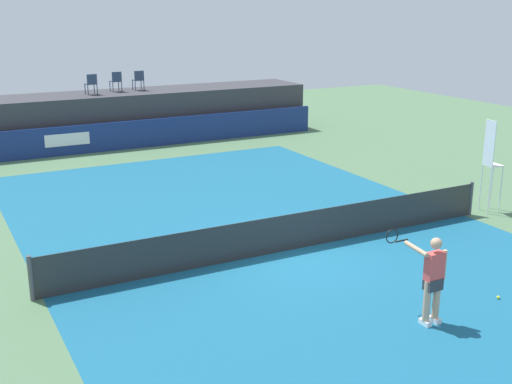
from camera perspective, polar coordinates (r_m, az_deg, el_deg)
The scene contains 13 objects.
ground_plane at distance 18.97m, azimuth -1.78°, elevation -2.21°, with size 48.00×48.00×0.00m, color #4C704C.
court_inner at distance 16.49m, azimuth 2.82°, elevation -5.12°, with size 12.00×22.00×0.00m, color #16597A.
sponsor_wall at distance 28.35m, azimuth -11.20°, elevation 4.92°, with size 18.00×0.22×1.20m.
spectator_platform at distance 29.97m, azimuth -12.24°, elevation 6.44°, with size 18.00×2.80×2.20m, color #38383D.
spectator_chair_far_left at distance 29.20m, azimuth -14.24°, elevation 9.23°, with size 0.47×0.47×0.89m.
spectator_chair_left at distance 29.97m, azimuth -12.16°, elevation 9.52°, with size 0.46×0.46×0.89m.
spectator_chair_center at distance 30.25m, azimuth -10.26°, elevation 9.69°, with size 0.44×0.44×0.89m.
umpire_chair at distance 20.27m, azimuth 19.86°, elevation 2.68°, with size 0.49×0.49×2.76m.
tennis_net at distance 16.32m, azimuth 2.84°, elevation -3.57°, with size 12.40×0.02×0.95m, color #2D2D2D.
net_post_near at distance 14.39m, azimuth -19.13°, elevation -7.17°, with size 0.10×0.10×1.00m, color #4C4C51.
net_post_far at distance 20.05m, azimuth 18.30°, elevation -0.54°, with size 0.10×0.10×1.00m, color #4C4C51.
tennis_player at distance 12.96m, azimuth 15.17°, elevation -7.23°, with size 0.68×1.12×1.77m.
tennis_ball at distance 14.78m, azimuth 20.46°, elevation -8.63°, with size 0.07×0.07×0.07m, color #D8EA33.
Camera 1 is at (-7.85, -13.20, 5.98)m, focal length 45.66 mm.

